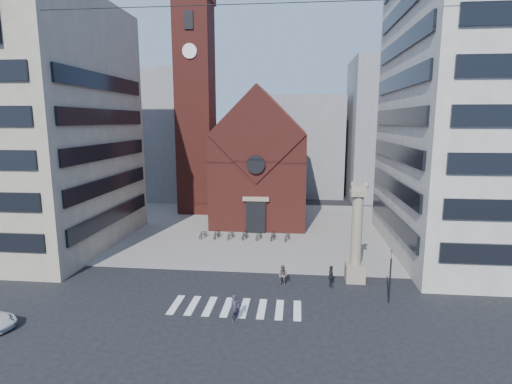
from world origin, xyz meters
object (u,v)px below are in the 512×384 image
traffic_light (390,274)px  scooter_0 (203,234)px  pedestrian_0 (235,308)px  lion_column (356,242)px  pedestrian_1 (283,276)px  pedestrian_2 (331,276)px

traffic_light → scooter_0: bearing=140.0°
traffic_light → pedestrian_0: traffic_light is taller
lion_column → pedestrian_1: (-6.12, -1.63, -2.58)m
lion_column → scooter_0: (-15.93, 11.06, -2.92)m
scooter_0 → traffic_light: bearing=-24.0°
lion_column → traffic_light: lion_column is taller
pedestrian_0 → scooter_0: size_ratio=1.02×
pedestrian_0 → scooter_0: (-6.75, 19.06, -0.41)m
pedestrian_1 → pedestrian_2: (3.96, 0.16, 0.04)m
traffic_light → pedestrian_2: (-4.15, 2.53, -1.37)m
pedestrian_1 → scooter_0: pedestrian_1 is taller
lion_column → pedestrian_1: lion_column is taller
pedestrian_1 → scooter_0: size_ratio=0.95×
pedestrian_1 → pedestrian_2: bearing=29.4°
traffic_light → pedestrian_1: traffic_light is taller
lion_column → pedestrian_0: size_ratio=4.56×
lion_column → pedestrian_0: lion_column is taller
pedestrian_0 → pedestrian_2: bearing=8.2°
scooter_0 → pedestrian_0: bearing=-54.5°
pedestrian_2 → pedestrian_1: bearing=97.8°
traffic_light → pedestrian_2: size_ratio=2.34×
scooter_0 → pedestrian_1: bearing=-36.3°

